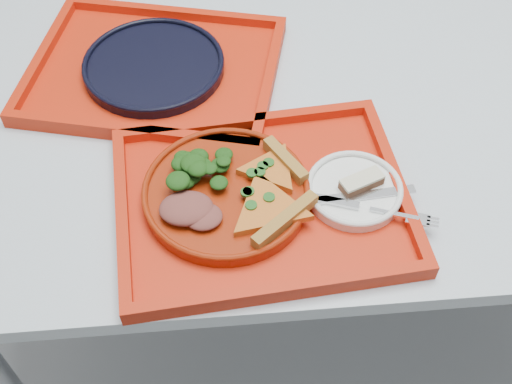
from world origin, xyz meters
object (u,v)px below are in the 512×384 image
at_px(dinner_plate, 226,194).
at_px(dessert_bar, 362,182).
at_px(tray_far, 155,73).
at_px(navy_plate, 154,67).
at_px(tray_main, 262,203).

xyz_separation_m(dinner_plate, dessert_bar, (0.21, -0.01, 0.01)).
bearing_deg(dessert_bar, tray_far, 113.61).
xyz_separation_m(tray_far, dinner_plate, (0.12, -0.31, 0.02)).
relative_size(navy_plate, dessert_bar, 3.54).
bearing_deg(dinner_plate, tray_far, 110.50).
relative_size(dinner_plate, dessert_bar, 3.54).
height_order(tray_main, navy_plate, navy_plate).
bearing_deg(tray_far, navy_plate, 0.00).
xyz_separation_m(dinner_plate, navy_plate, (-0.12, 0.31, -0.00)).
height_order(dinner_plate, navy_plate, dinner_plate).
xyz_separation_m(tray_far, dessert_bar, (0.33, -0.32, 0.03)).
bearing_deg(dinner_plate, tray_main, -10.30).
distance_m(navy_plate, dessert_bar, 0.46).
distance_m(tray_far, navy_plate, 0.01).
bearing_deg(tray_main, tray_far, 113.37).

